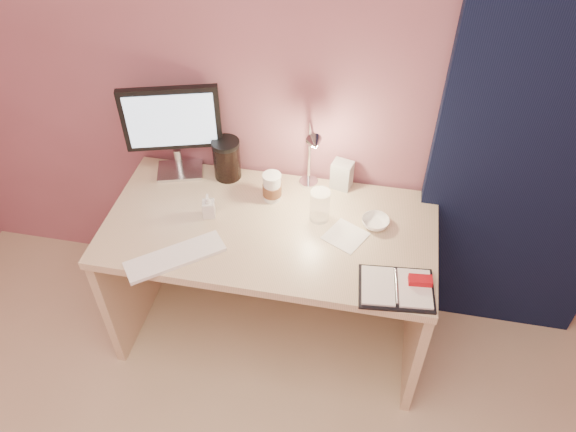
% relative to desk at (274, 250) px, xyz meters
% --- Properties ---
extents(room, '(3.50, 3.50, 3.50)m').
position_rel_desk_xyz_m(room, '(0.95, 0.24, 0.63)').
color(room, '#C6B28E').
rests_on(room, ground).
extents(desk, '(1.40, 0.70, 0.73)m').
position_rel_desk_xyz_m(desk, '(0.00, 0.00, 0.00)').
color(desk, beige).
rests_on(desk, ground).
extents(monitor, '(0.41, 0.20, 0.45)m').
position_rel_desk_xyz_m(monitor, '(-0.49, 0.20, 0.50)').
color(monitor, silver).
rests_on(monitor, desk).
extents(keyboard, '(0.38, 0.34, 0.02)m').
position_rel_desk_xyz_m(keyboard, '(-0.33, -0.32, 0.23)').
color(keyboard, white).
rests_on(keyboard, desk).
extents(planner, '(0.30, 0.24, 0.04)m').
position_rel_desk_xyz_m(planner, '(0.55, -0.32, 0.24)').
color(planner, black).
rests_on(planner, desk).
extents(paper_c, '(0.20, 0.20, 0.00)m').
position_rel_desk_xyz_m(paper_c, '(0.32, -0.07, 0.23)').
color(paper_c, white).
rests_on(paper_c, desk).
extents(coffee_cup, '(0.08, 0.08, 0.14)m').
position_rel_desk_xyz_m(coffee_cup, '(-0.03, 0.10, 0.29)').
color(coffee_cup, silver).
rests_on(coffee_cup, desk).
extents(clear_cup, '(0.08, 0.08, 0.15)m').
position_rel_desk_xyz_m(clear_cup, '(0.20, 0.01, 0.30)').
color(clear_cup, white).
rests_on(clear_cup, desk).
extents(bowl, '(0.12, 0.12, 0.04)m').
position_rel_desk_xyz_m(bowl, '(0.44, 0.01, 0.24)').
color(bowl, white).
rests_on(bowl, desk).
extents(lotion_bottle, '(0.06, 0.06, 0.11)m').
position_rel_desk_xyz_m(lotion_bottle, '(-0.27, -0.06, 0.28)').
color(lotion_bottle, silver).
rests_on(lotion_bottle, desk).
extents(dark_jar, '(0.12, 0.12, 0.17)m').
position_rel_desk_xyz_m(dark_jar, '(-0.26, 0.21, 0.31)').
color(dark_jar, black).
rests_on(dark_jar, desk).
extents(product_box, '(0.10, 0.09, 0.13)m').
position_rel_desk_xyz_m(product_box, '(0.26, 0.24, 0.29)').
color(product_box, beige).
rests_on(product_box, desk).
extents(desk_lamp, '(0.12, 0.22, 0.36)m').
position_rel_desk_xyz_m(desk_lamp, '(0.09, 0.15, 0.45)').
color(desk_lamp, silver).
rests_on(desk_lamp, desk).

